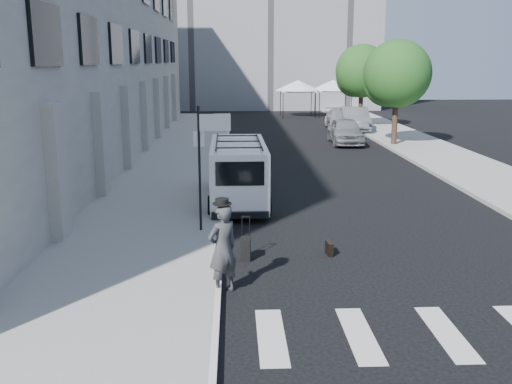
{
  "coord_description": "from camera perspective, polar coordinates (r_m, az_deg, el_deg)",
  "views": [
    {
      "loc": [
        -1.65,
        -12.39,
        4.84
      ],
      "look_at": [
        -1.04,
        2.95,
        1.3
      ],
      "focal_mm": 40.0,
      "sensor_mm": 36.0,
      "label": 1
    }
  ],
  "objects": [
    {
      "name": "parked_car_a",
      "position": [
        34.44,
        8.94,
        6.05
      ],
      "size": [
        1.98,
        4.57,
        1.53
      ],
      "primitive_type": "imported",
      "rotation": [
        0.0,
        0.0,
        -0.04
      ],
      "color": "gray",
      "rests_on": "ground"
    },
    {
      "name": "building_left",
      "position": [
        31.97,
        -20.88,
        14.25
      ],
      "size": [
        10.0,
        44.0,
        12.0
      ],
      "primitive_type": "cube",
      "color": "gray",
      "rests_on": "ground"
    },
    {
      "name": "tent_left",
      "position": [
        50.75,
        4.21,
        10.56
      ],
      "size": [
        4.0,
        4.0,
        3.2
      ],
      "color": "black",
      "rests_on": "ground"
    },
    {
      "name": "businessman",
      "position": [
        12.07,
        -3.36,
        -5.71
      ],
      "size": [
        0.85,
        0.8,
        1.95
      ],
      "primitive_type": "imported",
      "rotation": [
        0.0,
        0.0,
        3.78
      ],
      "color": "#373739",
      "rests_on": "ground"
    },
    {
      "name": "ground",
      "position": [
        13.4,
        5.0,
        -8.24
      ],
      "size": [
        120.0,
        120.0,
        0.0
      ],
      "primitive_type": "plane",
      "color": "black",
      "rests_on": "ground"
    },
    {
      "name": "parked_car_b",
      "position": [
        40.68,
        9.82,
        7.17
      ],
      "size": [
        2.23,
        5.24,
        1.68
      ],
      "primitive_type": "imported",
      "rotation": [
        0.0,
        0.0,
        -0.09
      ],
      "color": "slate",
      "rests_on": "ground"
    },
    {
      "name": "suitcase",
      "position": [
        14.23,
        -1.04,
        -5.67
      ],
      "size": [
        0.27,
        0.4,
        1.08
      ],
      "rotation": [
        0.0,
        0.0,
        -0.07
      ],
      "color": "black",
      "rests_on": "ground"
    },
    {
      "name": "briefcase",
      "position": [
        14.74,
        7.32,
        -5.59
      ],
      "size": [
        0.15,
        0.45,
        0.34
      ],
      "primitive_type": "cube",
      "rotation": [
        0.0,
        0.0,
        0.08
      ],
      "color": "black",
      "rests_on": "ground"
    },
    {
      "name": "tree_far",
      "position": [
        42.54,
        10.37,
        11.62
      ],
      "size": [
        3.8,
        3.83,
        6.03
      ],
      "color": "black",
      "rests_on": "ground"
    },
    {
      "name": "cargo_van",
      "position": [
        19.69,
        -1.8,
        2.05
      ],
      "size": [
        2.04,
        5.61,
        2.12
      ],
      "rotation": [
        0.0,
        0.0,
        0.01
      ],
      "color": "white",
      "rests_on": "ground"
    },
    {
      "name": "sidewalk_right",
      "position": [
        34.42,
        15.83,
        4.55
      ],
      "size": [
        4.0,
        56.0,
        0.15
      ],
      "primitive_type": "cube",
      "color": "gray",
      "rests_on": "ground"
    },
    {
      "name": "sign_pole",
      "position": [
        15.76,
        -4.87,
        4.97
      ],
      "size": [
        1.03,
        0.07,
        3.5
      ],
      "color": "black",
      "rests_on": "sidewalk_left"
    },
    {
      "name": "parked_car_c",
      "position": [
        41.82,
        8.46,
        7.2
      ],
      "size": [
        2.23,
        5.02,
        1.43
      ],
      "primitive_type": "imported",
      "rotation": [
        0.0,
        0.0,
        -0.05
      ],
      "color": "#9EA0A5",
      "rests_on": "ground"
    },
    {
      "name": "sidewalk_left",
      "position": [
        28.9,
        -7.41,
        3.4
      ],
      "size": [
        4.5,
        48.0,
        0.15
      ],
      "primitive_type": "cube",
      "color": "gray",
      "rests_on": "ground"
    },
    {
      "name": "tent_right",
      "position": [
        51.69,
        7.73,
        10.52
      ],
      "size": [
        4.0,
        4.0,
        3.2
      ],
      "color": "black",
      "rests_on": "ground"
    },
    {
      "name": "tree_near",
      "position": [
        33.81,
        13.7,
        11.17
      ],
      "size": [
        3.8,
        3.83,
        6.03
      ],
      "color": "black",
      "rests_on": "ground"
    }
  ]
}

